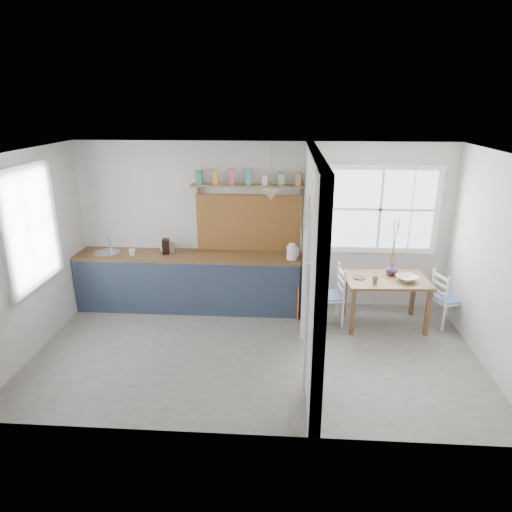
# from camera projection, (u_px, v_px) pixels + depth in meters

# --- Properties ---
(floor) EXTENTS (5.80, 3.20, 0.01)m
(floor) POSITION_uv_depth(u_px,v_px,m) (255.00, 351.00, 6.07)
(floor) COLOR gray
(floor) RESTS_ON ground
(ceiling) EXTENTS (5.80, 3.20, 0.01)m
(ceiling) POSITION_uv_depth(u_px,v_px,m) (255.00, 153.00, 5.23)
(ceiling) COLOR silver
(ceiling) RESTS_ON walls
(walls) EXTENTS (5.81, 3.21, 2.60)m
(walls) POSITION_uv_depth(u_px,v_px,m) (255.00, 259.00, 5.65)
(walls) COLOR silver
(walls) RESTS_ON floor
(partition) EXTENTS (0.12, 3.20, 2.60)m
(partition) POSITION_uv_depth(u_px,v_px,m) (312.00, 248.00, 5.61)
(partition) COLOR silver
(partition) RESTS_ON floor
(kitchen_window) EXTENTS (0.10, 1.16, 1.50)m
(kitchen_window) POSITION_uv_depth(u_px,v_px,m) (27.00, 228.00, 5.72)
(kitchen_window) COLOR white
(kitchen_window) RESTS_ON walls
(nook_window) EXTENTS (1.76, 0.10, 1.30)m
(nook_window) POSITION_uv_depth(u_px,v_px,m) (380.00, 210.00, 6.91)
(nook_window) COLOR white
(nook_window) RESTS_ON walls
(counter) EXTENTS (3.50, 0.60, 0.90)m
(counter) POSITION_uv_depth(u_px,v_px,m) (190.00, 280.00, 7.25)
(counter) COLOR brown
(counter) RESTS_ON floor
(sink) EXTENTS (0.40, 0.40, 0.02)m
(sink) POSITION_uv_depth(u_px,v_px,m) (107.00, 253.00, 7.17)
(sink) COLOR silver
(sink) RESTS_ON counter
(backsplash) EXTENTS (1.65, 0.03, 0.90)m
(backsplash) POSITION_uv_depth(u_px,v_px,m) (249.00, 223.00, 7.14)
(backsplash) COLOR #9D5E26
(backsplash) RESTS_ON walls
(shelf) EXTENTS (1.75, 0.20, 0.21)m
(shelf) POSITION_uv_depth(u_px,v_px,m) (248.00, 182.00, 6.85)
(shelf) COLOR #9B714B
(shelf) RESTS_ON walls
(pendant_lamp) EXTENTS (0.26, 0.26, 0.16)m
(pendant_lamp) POSITION_uv_depth(u_px,v_px,m) (271.00, 195.00, 6.54)
(pendant_lamp) COLOR beige
(pendant_lamp) RESTS_ON ceiling
(utensil_rail) EXTENTS (0.02, 0.50, 0.02)m
(utensil_rail) POSITION_uv_depth(u_px,v_px,m) (303.00, 229.00, 6.42)
(utensil_rail) COLOR silver
(utensil_rail) RESTS_ON partition
(dining_table) EXTENTS (1.21, 0.84, 0.73)m
(dining_table) POSITION_uv_depth(u_px,v_px,m) (384.00, 301.00, 6.70)
(dining_table) COLOR brown
(dining_table) RESTS_ON floor
(chair_left) EXTENTS (0.46, 0.46, 0.89)m
(chair_left) POSITION_uv_depth(u_px,v_px,m) (328.00, 295.00, 6.71)
(chair_left) COLOR white
(chair_left) RESTS_ON floor
(chair_right) EXTENTS (0.48, 0.48, 0.84)m
(chair_right) POSITION_uv_depth(u_px,v_px,m) (449.00, 298.00, 6.67)
(chair_right) COLOR white
(chair_right) RESTS_ON floor
(kettle) EXTENTS (0.25, 0.23, 0.25)m
(kettle) POSITION_uv_depth(u_px,v_px,m) (292.00, 251.00, 6.83)
(kettle) COLOR white
(kettle) RESTS_ON counter
(mug_a) EXTENTS (0.14, 0.14, 0.10)m
(mug_a) POSITION_uv_depth(u_px,v_px,m) (132.00, 252.00, 7.02)
(mug_a) COLOR white
(mug_a) RESTS_ON counter
(mug_b) EXTENTS (0.16, 0.16, 0.10)m
(mug_b) POSITION_uv_depth(u_px,v_px,m) (164.00, 249.00, 7.19)
(mug_b) COLOR silver
(mug_b) RESTS_ON counter
(knife_block) EXTENTS (0.13, 0.16, 0.23)m
(knife_block) POSITION_uv_depth(u_px,v_px,m) (166.00, 246.00, 7.10)
(knife_block) COLOR black
(knife_block) RESTS_ON counter
(jar) EXTENTS (0.11, 0.11, 0.17)m
(jar) POSITION_uv_depth(u_px,v_px,m) (171.00, 248.00, 7.12)
(jar) COLOR gray
(jar) RESTS_ON counter
(towel_magenta) EXTENTS (0.02, 0.03, 0.52)m
(towel_magenta) POSITION_uv_depth(u_px,v_px,m) (298.00, 303.00, 6.87)
(towel_magenta) COLOR #A6305F
(towel_magenta) RESTS_ON counter
(towel_orange) EXTENTS (0.02, 0.03, 0.54)m
(towel_orange) POSITION_uv_depth(u_px,v_px,m) (298.00, 305.00, 6.86)
(towel_orange) COLOR orange
(towel_orange) RESTS_ON counter
(bowl) EXTENTS (0.37, 0.37, 0.07)m
(bowl) POSITION_uv_depth(u_px,v_px,m) (407.00, 278.00, 6.49)
(bowl) COLOR silver
(bowl) RESTS_ON dining_table
(table_cup) EXTENTS (0.11, 0.11, 0.08)m
(table_cup) POSITION_uv_depth(u_px,v_px,m) (375.00, 280.00, 6.41)
(table_cup) COLOR #55754E
(table_cup) RESTS_ON dining_table
(plate) EXTENTS (0.19, 0.19, 0.01)m
(plate) POSITION_uv_depth(u_px,v_px,m) (359.00, 278.00, 6.59)
(plate) COLOR black
(plate) RESTS_ON dining_table
(vase) EXTENTS (0.20, 0.20, 0.18)m
(vase) POSITION_uv_depth(u_px,v_px,m) (392.00, 269.00, 6.69)
(vase) COLOR #442552
(vase) RESTS_ON dining_table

